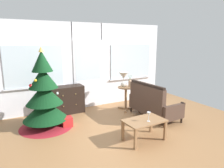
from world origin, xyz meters
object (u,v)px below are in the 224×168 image
Objects in this scene: table_lamp at (124,77)px; wine_glass at (149,115)px; flower_vase at (130,83)px; christmas_tree at (44,99)px; settee_sofa at (152,104)px; side_table at (126,94)px; dresser_cabinet at (67,100)px; coffee_table at (144,123)px; gift_box at (67,122)px.

table_lamp reaches higher than wine_glass.
flower_vase is at bearing -32.01° from table_lamp.
christmas_tree is 2.31m from table_lamp.
settee_sofa reaches higher than side_table.
dresser_cabinet is 2.53m from coffee_table.
christmas_tree is at bearing 136.57° from coffee_table.
settee_sofa is at bearing -14.04° from christmas_tree.
flower_vase reaches higher than dresser_cabinet.
dresser_cabinet reaches higher than side_table.
table_lamp is at bearing 6.29° from christmas_tree.
gift_box is at bearing 168.15° from settee_sofa.
side_table is 1.59× the size of table_lamp.
dresser_cabinet reaches higher than gift_box.
table_lamp is 2.07m from gift_box.
gift_box is (-1.83, -0.45, -0.86)m from table_lamp.
gift_box is at bearing -166.11° from table_lamp.
side_table is 2.01m from wine_glass.
table_lamp reaches higher than flower_vase.
flower_vase is (0.10, -0.06, 0.32)m from side_table.
christmas_tree is 2.73m from settee_sofa.
table_lamp is at bearing 13.89° from gift_box.
table_lamp is 2.26× the size of wine_glass.
dresser_cabinet is 0.62× the size of settee_sofa.
settee_sofa reaches higher than coffee_table.
settee_sofa is 3.36× the size of table_lamp.
side_table is at bearing 72.09° from wine_glass.
wine_glass is at bearing -67.73° from dresser_cabinet.
wine_glass is at bearing -105.94° from table_lamp.
settee_sofa reaches higher than wine_glass.
settee_sofa is 1.33m from coffee_table.
wine_glass is 2.02m from gift_box.
wine_glass is at bearing -107.91° from side_table.
table_lamp is at bearing 110.90° from settee_sofa.
coffee_table is at bearing -113.11° from flower_vase.
christmas_tree is 2.36m from side_table.
wine_glass is (1.72, -1.70, -0.12)m from christmas_tree.
dresser_cabinet is 1.74m from table_lamp.
table_lamp is at bearing 72.39° from coffee_table.
dresser_cabinet is 2.61× the size of flower_vase.
side_table is at bearing 149.04° from flower_vase.
side_table reaches higher than coffee_table.
table_lamp reaches higher than gift_box.
wine_glass is at bearing -111.19° from flower_vase.
gift_box is (-1.99, -0.35, -0.70)m from flower_vase.
side_table is 0.49m from table_lamp.
side_table is (1.62, -0.53, 0.11)m from dresser_cabinet.
flower_vase is at bearing -18.99° from dresser_cabinet.
dresser_cabinet is at bearing 162.51° from table_lamp.
flower_vase is 2.13m from gift_box.
settee_sofa is at bearing 49.05° from wine_glass.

